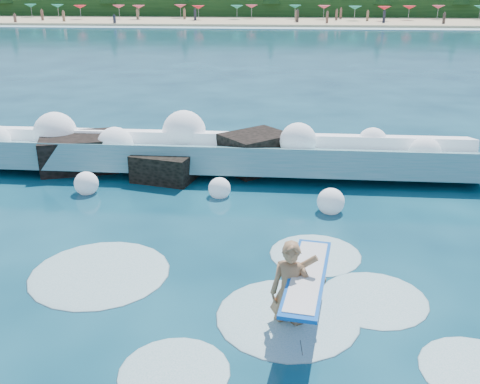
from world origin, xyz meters
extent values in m
plane|color=#082E41|center=(0.00, 0.00, 0.00)|extent=(200.00, 200.00, 0.00)
cube|color=tan|center=(0.00, 78.00, 0.20)|extent=(140.00, 20.00, 0.40)
cube|color=silver|center=(0.00, 67.00, 0.04)|extent=(140.00, 5.00, 0.08)
cube|color=black|center=(0.00, 88.00, 2.50)|extent=(140.00, 4.00, 5.00)
cube|color=teal|center=(0.08, 6.83, 0.42)|extent=(16.72, 2.55, 1.40)
cube|color=white|center=(0.08, 7.63, 0.84)|extent=(16.72, 1.18, 0.65)
cube|color=black|center=(-4.16, 6.77, 0.44)|extent=(2.82, 2.45, 1.28)
cube|color=black|center=(-1.16, 5.97, 0.35)|extent=(2.04, 1.75, 0.99)
cube|color=black|center=(1.54, 7.17, 0.48)|extent=(2.53, 2.49, 1.38)
imported|color=#9B6E48|center=(2.66, -1.32, 0.64)|extent=(0.79, 0.60, 1.94)
cube|color=blue|center=(2.94, -1.27, 0.97)|extent=(0.98, 2.71, 0.07)
cube|color=silver|center=(2.94, -1.27, 0.99)|extent=(0.84, 2.48, 0.07)
cylinder|color=black|center=(2.84, -2.52, 0.45)|extent=(0.01, 0.91, 0.43)
sphere|color=white|center=(-5.10, 7.24, 1.02)|extent=(1.41, 1.41, 1.41)
sphere|color=white|center=(-2.90, 6.65, 0.85)|extent=(1.14, 1.14, 1.14)
sphere|color=white|center=(-0.87, 7.69, 1.04)|extent=(1.45, 1.45, 1.45)
sphere|color=white|center=(1.24, 6.89, 0.56)|extent=(0.99, 0.99, 0.99)
sphere|color=white|center=(2.89, 6.80, 1.08)|extent=(1.14, 1.14, 1.14)
sphere|color=white|center=(5.28, 7.55, 0.89)|extent=(0.94, 0.94, 0.94)
sphere|color=white|center=(6.73, 6.67, 0.85)|extent=(0.96, 0.96, 0.96)
sphere|color=white|center=(-3.17, 4.62, 0.28)|extent=(0.70, 0.70, 0.70)
sphere|color=white|center=(0.68, 4.71, 0.22)|extent=(0.64, 0.64, 0.64)
sphere|color=white|center=(3.74, 3.84, 0.29)|extent=(0.73, 0.73, 0.73)
ellipsoid|color=silver|center=(2.64, -1.07, 0.00)|extent=(2.63, 2.63, 0.13)
ellipsoid|color=silver|center=(0.89, -2.72, 0.00)|extent=(1.77, 1.77, 0.09)
ellipsoid|color=silver|center=(4.28, -0.34, 0.00)|extent=(2.07, 2.07, 0.10)
ellipsoid|color=silver|center=(-1.28, 0.16, 0.00)|extent=(2.92, 2.92, 0.15)
ellipsoid|color=silver|center=(3.24, 1.38, 0.00)|extent=(2.05, 2.05, 0.10)
ellipsoid|color=silver|center=(5.60, -2.30, 0.00)|extent=(1.82, 1.82, 0.09)
cone|color=#14816E|center=(-40.85, 82.01, 2.25)|extent=(2.00, 2.00, 0.50)
cone|color=#14816E|center=(-35.68, 80.82, 2.25)|extent=(2.00, 2.00, 0.50)
cone|color=red|center=(-30.74, 77.78, 2.25)|extent=(2.00, 2.00, 0.50)
cone|color=#C63A53|center=(-24.84, 79.11, 2.25)|extent=(2.00, 2.00, 0.50)
cone|color=#C63A53|center=(-21.41, 78.43, 2.25)|extent=(2.00, 2.00, 0.50)
cone|color=#C63A53|center=(-15.35, 81.77, 2.25)|extent=(2.00, 2.00, 0.50)
cone|color=red|center=(-11.77, 77.99, 2.25)|extent=(2.00, 2.00, 0.50)
cone|color=#14816E|center=(-5.85, 79.61, 2.25)|extent=(2.00, 2.00, 0.50)
cone|color=#C63A53|center=(-3.67, 81.66, 2.25)|extent=(2.00, 2.00, 0.50)
cone|color=#14816E|center=(3.34, 81.69, 2.25)|extent=(2.00, 2.00, 0.50)
cone|color=#C63A53|center=(7.86, 80.34, 2.25)|extent=(2.00, 2.00, 0.50)
cone|color=#14816E|center=(12.42, 78.05, 2.25)|extent=(2.00, 2.00, 0.50)
cone|color=red|center=(16.73, 77.58, 2.25)|extent=(2.00, 2.00, 0.50)
cone|color=red|center=(20.90, 79.81, 2.25)|extent=(2.00, 2.00, 0.50)
cone|color=#C63A53|center=(25.85, 82.12, 2.25)|extent=(2.00, 2.00, 0.50)
cube|color=#3F332D|center=(-9.77, 69.45, 0.85)|extent=(0.35, 0.22, 1.54)
cube|color=#8C664C|center=(-16.42, 73.60, 1.21)|extent=(0.35, 0.22, 1.61)
cube|color=#262633|center=(7.68, 75.85, 1.09)|extent=(0.35, 0.22, 1.38)
cube|color=brown|center=(3.73, 78.98, 1.11)|extent=(0.35, 0.22, 1.42)
cube|color=#8C664C|center=(-32.50, 76.00, 1.11)|extent=(0.35, 0.22, 1.42)
cube|color=#262633|center=(18.93, 74.41, 1.15)|extent=(0.35, 0.22, 1.49)
cube|color=brown|center=(-13.97, 78.83, 1.17)|extent=(0.35, 0.22, 1.54)
cube|color=#3F332D|center=(3.49, 75.17, 1.10)|extent=(0.35, 0.22, 1.41)
cube|color=#3F332D|center=(22.42, 80.90, 1.08)|extent=(0.35, 0.22, 1.36)
cube|color=#8C664C|center=(24.15, 71.69, 1.09)|extent=(0.35, 0.22, 1.38)
cube|color=#262633|center=(22.20, 72.44, 1.18)|extent=(0.35, 0.22, 1.55)
cube|color=#262633|center=(4.13, 78.33, 1.16)|extent=(0.35, 0.22, 1.52)
cube|color=brown|center=(-22.39, 68.67, 0.89)|extent=(0.35, 0.22, 1.62)
cube|color=#8C664C|center=(-8.37, 81.48, 1.20)|extent=(0.35, 0.22, 1.59)
camera|label=1|loc=(2.50, -9.32, 5.63)|focal=40.00mm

